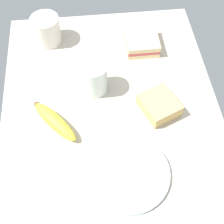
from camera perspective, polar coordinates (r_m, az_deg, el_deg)
The scene contains 7 objects.
tabletop at distance 90.80cm, azimuth 0.00°, elevation -1.38°, with size 90.00×64.00×2.00cm, color #BCB29E.
plate_of_food at distance 81.68cm, azimuth 3.01°, elevation -11.14°, with size 21.49×21.49×1.20cm.
coffee_mug_black at distance 108.77cm, azimuth -11.98°, elevation 14.57°, with size 9.31×11.89×9.50cm.
sandwich_main at distance 90.70cm, azimuth 8.66°, elevation 1.23°, with size 13.20×12.65×4.40cm.
sandwich_side at distance 106.77cm, azimuth 5.46°, elevation 12.73°, with size 11.71×10.55×4.40cm.
glass_of_milk at distance 92.50cm, azimuth -3.34°, elevation 6.01°, with size 7.96×7.96×10.32cm.
banana at distance 88.42cm, azimuth -10.46°, elevation -1.69°, with size 15.72×13.99×4.02cm.
Camera 1 is at (47.40, -4.98, 78.29)cm, focal length 49.83 mm.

